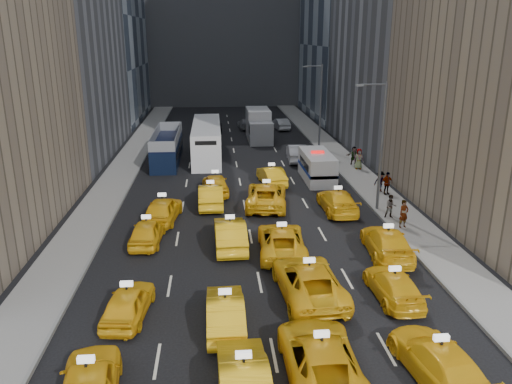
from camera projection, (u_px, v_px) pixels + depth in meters
ground at (264, 302)px, 23.25m from camera, size 160.00×160.00×0.00m
sidewalk_west at (124, 169)px, 46.12m from camera, size 3.00×90.00×0.15m
sidewalk_east at (346, 164)px, 47.84m from camera, size 3.00×90.00×0.15m
curb_west at (140, 168)px, 46.23m from camera, size 0.15×90.00×0.18m
curb_east at (331, 164)px, 47.71m from camera, size 0.15×90.00×0.18m
streetlight_near at (380, 142)px, 33.92m from camera, size 2.15×0.22×9.00m
streetlight_far at (320, 104)px, 52.92m from camera, size 2.15×0.22×9.00m
taxi_1 at (244, 380)px, 16.81m from camera, size 1.81×4.86×1.59m
taxi_2 at (321, 358)px, 17.96m from camera, size 2.63×5.71×1.59m
taxi_3 at (438, 361)px, 17.93m from camera, size 2.63×5.24×1.46m
taxi_4 at (128, 303)px, 21.82m from camera, size 2.15×4.34×1.42m
taxi_5 at (225, 312)px, 21.07m from camera, size 1.60×4.50×1.48m
taxi_6 at (309, 280)px, 23.57m from camera, size 3.12×6.12×1.66m
taxi_7 at (393, 286)px, 23.43m from camera, size 1.94×4.60×1.32m
taxi_8 at (147, 232)px, 29.62m from camera, size 1.99×4.40×1.47m
taxi_9 at (230, 234)px, 29.07m from camera, size 1.89×5.10×1.67m
taxi_10 at (282, 240)px, 28.28m from camera, size 2.87×5.67×1.54m
taxi_11 at (387, 243)px, 27.95m from camera, size 2.67×5.59×1.57m
taxi_12 at (163, 210)px, 33.12m from camera, size 2.59×5.05×1.64m
taxi_13 at (211, 195)px, 36.07m from camera, size 1.79×4.93×1.62m
taxi_14 at (266, 195)px, 36.06m from camera, size 3.56×6.35×1.68m
taxi_15 at (337, 201)px, 34.96m from camera, size 2.18×5.33×1.54m
taxi_16 at (215, 184)px, 38.86m from camera, size 2.24×4.80×1.59m
taxi_17 at (272, 176)px, 41.30m from camera, size 2.22×4.78×1.52m
nypd_van at (317, 167)px, 42.47m from camera, size 2.96×6.15×2.54m
double_decker at (167, 147)px, 48.61m from camera, size 3.29×10.55×3.02m
city_bus at (207, 140)px, 50.51m from camera, size 3.14×13.16×3.38m
box_truck at (259, 125)px, 58.66m from camera, size 2.69×7.70×3.51m
misc_car_0 at (297, 153)px, 48.96m from camera, size 2.11×5.17×1.67m
misc_car_1 at (172, 130)px, 61.17m from camera, size 2.52×5.09×1.39m
misc_car_2 at (246, 124)px, 65.73m from camera, size 2.21×4.80×1.36m
misc_car_3 at (215, 126)px, 63.76m from camera, size 1.77×4.41×1.50m
misc_car_4 at (281, 124)px, 65.24m from camera, size 2.06×4.61×1.47m
pedestrian_0 at (404, 214)px, 31.64m from camera, size 0.77×0.62×1.82m
pedestrian_1 at (391, 206)px, 33.34m from camera, size 0.82×0.51×1.59m
pedestrian_2 at (381, 182)px, 38.93m from camera, size 1.07×0.47×1.63m
pedestrian_3 at (387, 183)px, 38.23m from camera, size 1.13×0.74×1.77m
pedestrian_4 at (359, 159)px, 45.49m from camera, size 0.94×0.53×1.89m
pedestrian_5 at (354, 155)px, 47.16m from camera, size 1.60×0.53×1.70m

